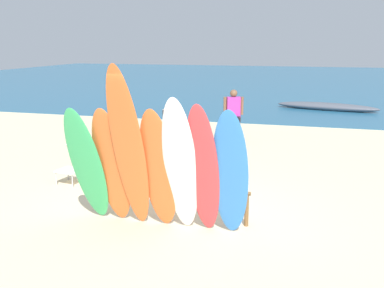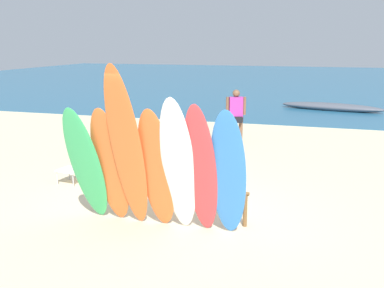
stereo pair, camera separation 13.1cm
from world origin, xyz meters
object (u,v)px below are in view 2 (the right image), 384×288
object	(u,v)px
surfboard_orange_2	(127,150)
beach_chair_red	(76,162)
surfboard_green_0	(86,165)
surfboard_white_4	(178,167)
beachgoer_midbeach	(172,128)
surfboard_red_5	(201,171)
surfboard_rack	(169,192)
surfboard_orange_3	(157,170)
surfboard_orange_1	(110,166)
beachgoer_by_water	(236,112)
distant_boat	(331,107)
beach_chair_blue	(101,146)
surfboard_blue_6	(228,175)

from	to	relation	value
surfboard_orange_2	beach_chair_red	bearing A→B (deg)	135.43
surfboard_green_0	surfboard_orange_2	xyz separation A→B (m)	(0.79, -0.13, 0.33)
surfboard_white_4	beachgoer_midbeach	bearing A→B (deg)	109.39
surfboard_red_5	beach_chair_red	xyz separation A→B (m)	(-3.32, 2.00, -0.63)
surfboard_rack	surfboard_white_4	xyz separation A→B (m)	(0.38, -0.64, 0.64)
surfboard_rack	beachgoer_midbeach	xyz separation A→B (m)	(-1.13, 3.43, 0.41)
beachgoer_midbeach	beach_chair_red	size ratio (longest dim) A/B	1.85
surfboard_red_5	beach_chair_red	distance (m)	3.93
surfboard_green_0	beachgoer_midbeach	bearing A→B (deg)	93.67
surfboard_green_0	surfboard_orange_3	size ratio (longest dim) A/B	1.01
surfboard_orange_1	beachgoer_by_water	world-z (taller)	surfboard_orange_1
surfboard_orange_2	distant_boat	size ratio (longest dim) A/B	0.63
beach_chair_red	surfboard_red_5	bearing A→B (deg)	-22.50
distant_boat	surfboard_orange_2	bearing A→B (deg)	-101.87
surfboard_red_5	surfboard_orange_3	bearing A→B (deg)	-178.58
surfboard_green_0	surfboard_orange_3	xyz separation A→B (m)	(1.20, 0.04, 0.01)
surfboard_green_0	beach_chair_blue	bearing A→B (deg)	119.11
surfboard_green_0	surfboard_blue_6	distance (m)	2.31
surfboard_red_5	beachgoer_by_water	world-z (taller)	surfboard_red_5
surfboard_red_5	beach_chair_blue	xyz separation A→B (m)	(-3.52, 3.48, -0.62)
beachgoer_midbeach	surfboard_rack	bearing A→B (deg)	-39.73
surfboard_orange_3	distant_boat	xyz separation A→B (m)	(2.61, 14.21, -0.85)
surfboard_green_0	surfboard_red_5	world-z (taller)	surfboard_red_5
beachgoer_by_water	surfboard_rack	bearing A→B (deg)	70.56
beachgoer_by_water	beachgoer_midbeach	xyz separation A→B (m)	(-1.03, -2.75, -0.03)
surfboard_white_4	surfboard_rack	bearing A→B (deg)	119.91
surfboard_orange_1	beachgoer_by_water	bearing A→B (deg)	85.20
surfboard_orange_2	distant_boat	xyz separation A→B (m)	(3.02, 14.38, -1.17)
surfboard_green_0	surfboard_blue_6	size ratio (longest dim) A/B	1.00
surfboard_green_0	surfboard_orange_1	distance (m)	0.41
surfboard_orange_1	surfboard_white_4	size ratio (longest dim) A/B	0.89
beachgoer_by_water	beach_chair_red	distance (m)	5.41
surfboard_red_5	beach_chair_red	world-z (taller)	surfboard_red_5
beach_chair_red	beach_chair_blue	size ratio (longest dim) A/B	0.98
surfboard_green_0	distant_boat	world-z (taller)	surfboard_green_0
surfboard_orange_3	surfboard_white_4	xyz separation A→B (m)	(0.37, -0.05, 0.10)
beach_chair_red	beachgoer_midbeach	bearing A→B (deg)	62.67
surfboard_blue_6	distant_boat	distance (m)	14.29
surfboard_orange_3	surfboard_green_0	bearing A→B (deg)	-176.83
beachgoer_by_water	beach_chair_blue	xyz separation A→B (m)	(-2.69, -3.30, -0.47)
surfboard_orange_2	surfboard_orange_3	xyz separation A→B (m)	(0.41, 0.17, -0.32)
surfboard_red_5	distant_boat	bearing A→B (deg)	84.83
surfboard_orange_2	surfboard_white_4	distance (m)	0.82
surfboard_orange_3	beach_chair_blue	bearing A→B (deg)	130.30
beachgoer_by_water	beach_chair_blue	bearing A→B (deg)	30.35
beachgoer_by_water	surfboard_white_4	bearing A→B (deg)	73.67
surfboard_orange_1	surfboard_rack	bearing A→B (deg)	36.70
surfboard_orange_2	surfboard_white_4	world-z (taller)	surfboard_orange_2
surfboard_white_4	surfboard_orange_2	bearing A→B (deg)	-172.10
surfboard_green_0	distant_boat	size ratio (longest dim) A/B	0.47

